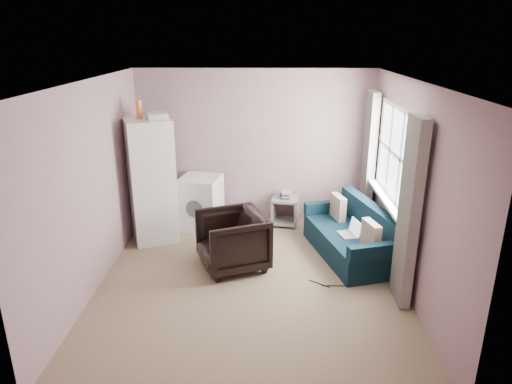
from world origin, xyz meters
TOP-DOWN VIEW (x-y plane):
  - room at (0.02, 0.01)m, footprint 3.84×4.24m
  - armchair at (-0.26, 0.38)m, footprint 1.02×1.05m
  - fridge at (-1.53, 1.29)m, footprint 0.84×0.84m
  - washing_machine at (-0.86, 1.71)m, footprint 0.71×0.71m
  - side_table at (0.50, 1.87)m, footprint 0.49×0.49m
  - sofa at (1.41, 0.76)m, footprint 1.19×1.84m
  - window_dressing at (1.78, 0.70)m, footprint 0.17×2.62m
  - floor_cables at (0.96, -0.08)m, footprint 0.45×0.18m

SIDE VIEW (x-z plane):
  - floor_cables at x=0.96m, z-range 0.00..0.01m
  - side_table at x=0.50m, z-range -0.02..0.56m
  - sofa at x=1.41m, z-range -0.10..0.66m
  - armchair at x=-0.26m, z-range 0.00..0.85m
  - washing_machine at x=-0.86m, z-range 0.02..0.87m
  - fridge at x=-1.53m, z-range -0.11..1.99m
  - window_dressing at x=1.78m, z-range 0.02..2.20m
  - room at x=0.02m, z-range -0.02..2.52m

